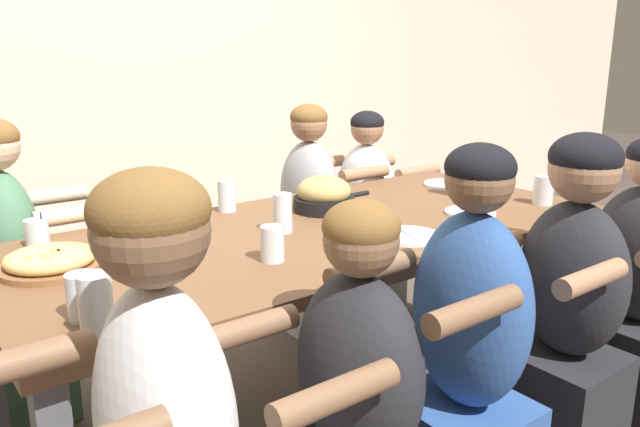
{
  "coord_description": "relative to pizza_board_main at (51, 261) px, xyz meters",
  "views": [
    {
      "loc": [
        -1.28,
        -1.69,
        1.37
      ],
      "look_at": [
        0.0,
        0.0,
        0.81
      ],
      "focal_mm": 35.0,
      "sensor_mm": 36.0,
      "label": 1
    }
  ],
  "objects": [
    {
      "name": "drinking_glass_b",
      "position": [
        -0.03,
        -0.52,
        0.04
      ],
      "size": [
        0.07,
        0.07,
        0.15
      ],
      "color": "silver",
      "rests_on": "dining_table"
    },
    {
      "name": "drinking_glass_g",
      "position": [
        0.74,
        -0.09,
        0.04
      ],
      "size": [
        0.07,
        0.07,
        0.14
      ],
      "color": "silver",
      "rests_on": "dining_table"
    },
    {
      "name": "drinking_glass_j",
      "position": [
        1.65,
        -0.08,
        0.03
      ],
      "size": [
        0.08,
        0.08,
        0.14
      ],
      "color": "silver",
      "rests_on": "dining_table"
    },
    {
      "name": "cocktail_glass_blue",
      "position": [
        0.03,
        0.25,
        0.02
      ],
      "size": [
        0.07,
        0.07,
        0.11
      ],
      "color": "silver",
      "rests_on": "dining_table"
    },
    {
      "name": "diner_near_center",
      "position": [
        0.84,
        -0.82,
        -0.27
      ],
      "size": [
        0.51,
        0.4,
        1.15
      ],
      "rotation": [
        0.0,
        0.0,
        1.57
      ],
      "color": "#2D5193",
      "rests_on": "ground"
    },
    {
      "name": "drinking_glass_f",
      "position": [
        0.55,
        -0.32,
        0.02
      ],
      "size": [
        0.07,
        0.07,
        0.11
      ],
      "color": "silver",
      "rests_on": "dining_table"
    },
    {
      "name": "dining_table",
      "position": [
        0.88,
        -0.12,
        -0.1
      ],
      "size": [
        2.19,
        0.97,
        0.76
      ],
      "color": "brown",
      "rests_on": "ground"
    },
    {
      "name": "drinking_glass_d",
      "position": [
        0.86,
        -0.42,
        0.04
      ],
      "size": [
        0.08,
        0.08,
        0.14
      ],
      "color": "silver",
      "rests_on": "dining_table"
    },
    {
      "name": "diner_far_left",
      "position": [
        -0.01,
        0.59,
        -0.27
      ],
      "size": [
        0.51,
        0.4,
        1.14
      ],
      "rotation": [
        0.0,
        0.0,
        -1.57
      ],
      "color": "#477556",
      "rests_on": "ground"
    },
    {
      "name": "empty_plate_c",
      "position": [
        1.04,
        -0.4,
        -0.02
      ],
      "size": [
        0.22,
        0.22,
        0.02
      ],
      "color": "white",
      "rests_on": "dining_table"
    },
    {
      "name": "ground_plane",
      "position": [
        0.88,
        -0.12,
        -0.78
      ],
      "size": [
        18.0,
        18.0,
        0.0
      ],
      "primitive_type": "plane",
      "color": "#423833",
      "rests_on": "ground"
    },
    {
      "name": "pizza_board_main",
      "position": [
        0.0,
        0.0,
        0.0
      ],
      "size": [
        0.29,
        0.29,
        0.05
      ],
      "color": "brown",
      "rests_on": "dining_table"
    },
    {
      "name": "drinking_glass_e",
      "position": [
        0.73,
        0.28,
        0.04
      ],
      "size": [
        0.07,
        0.07,
        0.12
      ],
      "color": "silver",
      "rests_on": "dining_table"
    },
    {
      "name": "drinking_glass_a",
      "position": [
        1.8,
        -0.4,
        0.03
      ],
      "size": [
        0.08,
        0.08,
        0.12
      ],
      "color": "silver",
      "rests_on": "dining_table"
    },
    {
      "name": "drinking_glass_c",
      "position": [
        -0.03,
        -0.4,
        0.02
      ],
      "size": [
        0.07,
        0.07,
        0.11
      ],
      "color": "silver",
      "rests_on": "dining_table"
    },
    {
      "name": "diner_far_right",
      "position": [
        1.72,
        0.59,
        -0.31
      ],
      "size": [
        0.51,
        0.4,
        1.07
      ],
      "rotation": [
        0.0,
        0.0,
        -1.57
      ],
      "color": "silver",
      "rests_on": "ground"
    },
    {
      "name": "drinking_glass_i",
      "position": [
        0.34,
        -0.04,
        0.04
      ],
      "size": [
        0.06,
        0.06,
        0.14
      ],
      "color": "silver",
      "rests_on": "dining_table"
    },
    {
      "name": "diner_near_right",
      "position": [
        1.77,
        -0.82,
        -0.3
      ],
      "size": [
        0.51,
        0.4,
        1.08
      ],
      "rotation": [
        0.0,
        0.0,
        1.57
      ],
      "color": "#232328",
      "rests_on": "ground"
    },
    {
      "name": "empty_plate_b",
      "position": [
        1.77,
        0.07,
        -0.02
      ],
      "size": [
        0.24,
        0.24,
        0.02
      ],
      "color": "white",
      "rests_on": "dining_table"
    },
    {
      "name": "skillet_bowl",
      "position": [
        1.03,
        0.06,
        0.03
      ],
      "size": [
        0.35,
        0.24,
        0.14
      ],
      "color": "black",
      "rests_on": "dining_table"
    },
    {
      "name": "restaurant_back_panel",
      "position": [
        0.88,
        1.62,
        0.82
      ],
      "size": [
        10.0,
        0.06,
        3.2
      ],
      "primitive_type": "cube",
      "color": "beige",
      "rests_on": "ground"
    },
    {
      "name": "diner_far_midright",
      "position": [
        1.35,
        0.59,
        -0.28
      ],
      "size": [
        0.51,
        0.4,
        1.12
      ],
      "rotation": [
        0.0,
        0.0,
        -1.57
      ],
      "color": "#99999E",
      "rests_on": "ground"
    },
    {
      "name": "empty_plate_a",
      "position": [
        1.45,
        -0.32,
        -0.02
      ],
      "size": [
        0.19,
        0.19,
        0.02
      ],
      "color": "white",
      "rests_on": "dining_table"
    },
    {
      "name": "drinking_glass_h",
      "position": [
        0.16,
        -0.19,
        0.03
      ],
      "size": [
        0.07,
        0.07,
        0.13
      ],
      "color": "silver",
      "rests_on": "dining_table"
    },
    {
      "name": "diner_near_midright",
      "position": [
        1.33,
        -0.82,
        -0.25
      ],
      "size": [
        0.51,
        0.4,
        1.13
      ],
      "rotation": [
        0.0,
        0.0,
        1.57
      ],
      "color": "#232328",
      "rests_on": "ground"
    }
  ]
}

